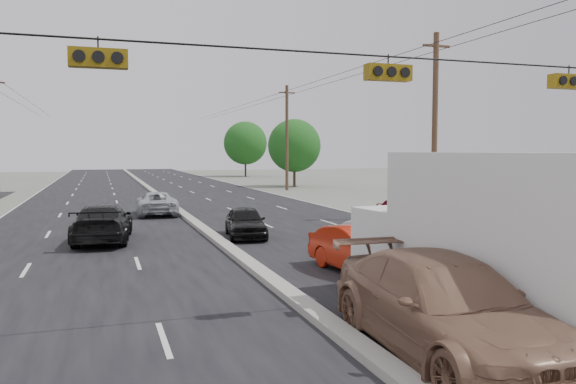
# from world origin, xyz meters

# --- Properties ---
(ground) EXTENTS (200.00, 200.00, 0.00)m
(ground) POSITION_xyz_m (0.00, 0.00, 0.00)
(ground) COLOR #606356
(ground) RESTS_ON ground
(road_surface) EXTENTS (20.00, 160.00, 0.02)m
(road_surface) POSITION_xyz_m (0.00, 30.00, 0.00)
(road_surface) COLOR black
(road_surface) RESTS_ON ground
(center_median) EXTENTS (0.50, 160.00, 0.20)m
(center_median) POSITION_xyz_m (0.00, 30.00, 0.10)
(center_median) COLOR gray
(center_median) RESTS_ON ground
(utility_pole_right_b) EXTENTS (1.60, 0.30, 10.00)m
(utility_pole_right_b) POSITION_xyz_m (12.50, 15.00, 5.11)
(utility_pole_right_b) COLOR #422D1E
(utility_pole_right_b) RESTS_ON ground
(utility_pole_right_c) EXTENTS (1.60, 0.30, 10.00)m
(utility_pole_right_c) POSITION_xyz_m (12.50, 40.00, 5.11)
(utility_pole_right_c) COLOR #422D1E
(utility_pole_right_c) RESTS_ON ground
(traffic_signals) EXTENTS (25.00, 0.30, 0.54)m
(traffic_signals) POSITION_xyz_m (1.40, 0.00, 5.49)
(traffic_signals) COLOR black
(traffic_signals) RESTS_ON ground
(tree_right_mid) EXTENTS (5.60, 5.60, 7.14)m
(tree_right_mid) POSITION_xyz_m (15.00, 45.00, 4.34)
(tree_right_mid) COLOR #382619
(tree_right_mid) RESTS_ON ground
(tree_right_far) EXTENTS (6.40, 6.40, 8.16)m
(tree_right_far) POSITION_xyz_m (16.00, 70.00, 4.96)
(tree_right_far) COLOR #382619
(tree_right_far) RESTS_ON ground
(box_truck) EXTENTS (3.34, 7.56, 3.72)m
(box_truck) POSITION_xyz_m (3.52, -0.93, 1.91)
(box_truck) COLOR black
(box_truck) RESTS_ON ground
(tan_sedan) EXTENTS (2.78, 6.25, 1.78)m
(tan_sedan) POSITION_xyz_m (1.40, -2.44, 0.89)
(tan_sedan) COLOR #886149
(tan_sedan) RESTS_ON ground
(red_sedan) EXTENTS (2.04, 4.54, 1.45)m
(red_sedan) POSITION_xyz_m (3.00, 4.18, 0.72)
(red_sedan) COLOR #AD1F0A
(red_sedan) RESTS_ON ground
(queue_car_a) EXTENTS (2.08, 4.09, 1.33)m
(queue_car_a) POSITION_xyz_m (1.40, 12.38, 0.67)
(queue_car_a) COLOR black
(queue_car_a) RESTS_ON ground
(queue_car_b) EXTENTS (1.67, 3.84, 1.23)m
(queue_car_b) POSITION_xyz_m (4.76, 6.74, 0.62)
(queue_car_b) COLOR white
(queue_car_b) RESTS_ON ground
(queue_car_e) EXTENTS (2.05, 4.25, 1.40)m
(queue_car_e) POSITION_xyz_m (9.60, 13.24, 0.70)
(queue_car_e) COLOR maroon
(queue_car_e) RESTS_ON ground
(oncoming_near) EXTENTS (2.72, 5.60, 1.57)m
(oncoming_near) POSITION_xyz_m (-4.46, 13.12, 0.79)
(oncoming_near) COLOR black
(oncoming_near) RESTS_ON ground
(oncoming_far) EXTENTS (2.49, 4.99, 1.36)m
(oncoming_far) POSITION_xyz_m (-1.40, 22.44, 0.68)
(oncoming_far) COLOR #A9ADB1
(oncoming_far) RESTS_ON ground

